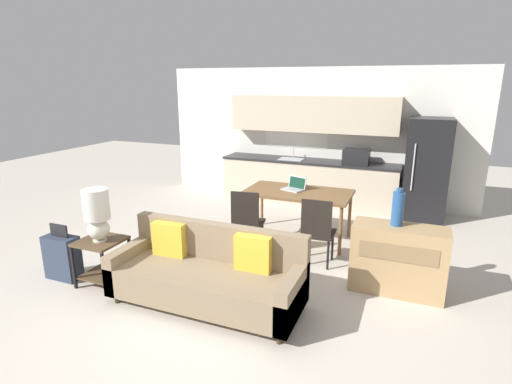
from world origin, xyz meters
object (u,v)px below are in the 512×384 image
Objects in this scene: dining_table at (298,195)px; dining_chair_near_left at (247,219)px; vase at (398,208)px; laptop at (295,187)px; dining_chair_near_right at (318,229)px; suitcase at (62,257)px; refrigerator at (426,169)px; credenza at (398,259)px; couch at (209,275)px; table_lamp at (97,213)px; side_table at (102,254)px.

dining_table is 1.71× the size of dining_chair_near_left.
vase is 1.13× the size of laptop.
dining_chair_near_right reaches higher than suitcase.
refrigerator reaches higher than credenza.
laptop is (-0.60, 0.91, 0.31)m from dining_chair_near_right.
refrigerator reaches higher than suitcase.
table_lamp reaches higher than couch.
dining_chair_near_left reaches higher than suitcase.
couch is 3.73× the size of side_table.
credenza is 4.11m from suitcase.
couch is 3.34× the size of table_lamp.
table_lamp is at bearing -175.14° from couch.
refrigerator is 5.55m from side_table.
laptop is at bearing -137.36° from refrigerator.
dining_table is at bearing -59.31° from dining_chair_near_right.
vase is at bearing 160.41° from dining_chair_near_right.
table_lamp is 3.57m from credenza.
vase is at bearing -17.51° from laptop.
suitcase is at bearing 32.30° from dining_chair_near_left.
vase is (1.51, -1.15, 0.31)m from dining_table.
vase is 2.11m from dining_chair_near_left.
suitcase is at bearing -173.96° from table_lamp.
dining_chair_near_left is (1.28, 1.51, 0.13)m from side_table.
vase is 0.61× the size of suitcase.
laptop is at bearing -58.21° from dining_chair_near_right.
side_table is 0.80× the size of suitcase.
dining_chair_near_left reaches higher than couch.
laptop is 0.54× the size of suitcase.
vase reaches higher than dining_chair_near_left.
dining_chair_near_left is at bearing 50.42° from table_lamp.
table_lamp is 0.87m from suitcase.
dining_chair_near_left is at bearing -2.32° from dining_chair_near_right.
dining_chair_near_right is at bearing 28.72° from suitcase.
credenza is at bearing -17.08° from laptop.
couch is at bearing -151.37° from credenza.
refrigerator is at bearing 83.78° from vase.
couch is (-2.20, -4.07, -0.57)m from refrigerator.
credenza reaches higher than suitcase.
vase is (3.30, 1.18, 0.63)m from side_table.
table_lamp is (-3.61, -4.19, 0.02)m from refrigerator.
table_lamp is (-1.77, -2.34, 0.21)m from dining_table.
table_lamp reaches higher than credenza.
dining_table is 4.18× the size of laptop.
refrigerator is at bearing -139.77° from dining_chair_near_left.
dining_chair_near_left is 2.45× the size of laptop.
dining_table is 0.98m from dining_chair_near_left.
credenza is (3.33, 1.17, -0.51)m from table_lamp.
dining_chair_near_right is at bearing -116.15° from refrigerator.
couch reaches higher than credenza.
laptop reaches higher than credenza.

